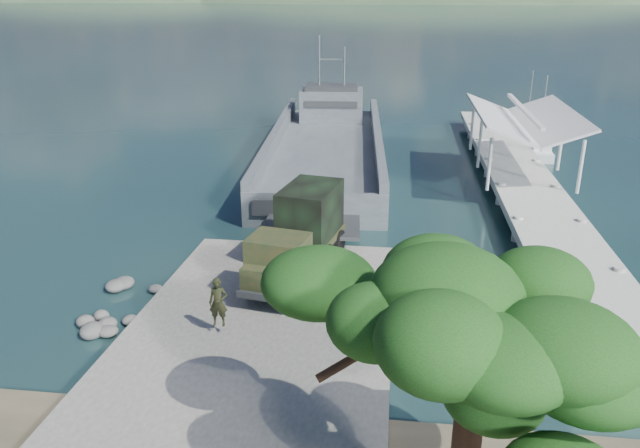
{
  "coord_description": "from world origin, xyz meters",
  "views": [
    {
      "loc": [
        4.84,
        -21.6,
        12.65
      ],
      "look_at": [
        1.42,
        6.0,
        2.01
      ],
      "focal_mm": 35.0,
      "sensor_mm": 36.0,
      "label": 1
    }
  ],
  "objects": [
    {
      "name": "military_truck",
      "position": [
        0.79,
        3.98,
        2.28
      ],
      "size": [
        3.78,
        8.03,
        3.58
      ],
      "rotation": [
        0.0,
        0.0,
        -0.19
      ],
      "color": "black",
      "rests_on": "boat_ramp"
    },
    {
      "name": "boat_ramp",
      "position": [
        0.0,
        -1.0,
        0.25
      ],
      "size": [
        10.0,
        18.0,
        0.5
      ],
      "primitive_type": "cube",
      "color": "slate",
      "rests_on": "ground"
    },
    {
      "name": "shoreline_rocks",
      "position": [
        -6.2,
        0.5,
        0.0
      ],
      "size": [
        3.2,
        5.6,
        0.9
      ],
      "primitive_type": null,
      "color": "#51514E",
      "rests_on": "ground"
    },
    {
      "name": "landing_craft",
      "position": [
        -0.3,
        23.73,
        0.78
      ],
      "size": [
        9.87,
        32.28,
        9.47
      ],
      "rotation": [
        0.0,
        0.0,
        0.07
      ],
      "color": "#464E53",
      "rests_on": "ground"
    },
    {
      "name": "pier",
      "position": [
        13.0,
        18.77,
        1.6
      ],
      "size": [
        6.4,
        44.0,
        6.1
      ],
      "color": "#B8B7AD",
      "rests_on": "ground"
    },
    {
      "name": "ground",
      "position": [
        0.0,
        0.0,
        0.0
      ],
      "size": [
        1400.0,
        1400.0,
        0.0
      ],
      "primitive_type": "plane",
      "color": "#173638",
      "rests_on": "ground"
    },
    {
      "name": "sailboat_near",
      "position": [
        16.15,
        28.51,
        0.35
      ],
      "size": [
        1.72,
        5.36,
        6.47
      ],
      "rotation": [
        0.0,
        0.0,
        -0.03
      ],
      "color": "silver",
      "rests_on": "ground"
    },
    {
      "name": "overhang_tree",
      "position": [
        6.07,
        -10.34,
        5.68
      ],
      "size": [
        7.8,
        7.19,
        7.09
      ],
      "color": "black",
      "rests_on": "ground"
    },
    {
      "name": "sailboat_far",
      "position": [
        16.03,
        33.22,
        0.33
      ],
      "size": [
        2.63,
        5.33,
        6.24
      ],
      "rotation": [
        0.0,
        0.0,
        0.23
      ],
      "color": "silver",
      "rests_on": "ground"
    },
    {
      "name": "soldier",
      "position": [
        -1.35,
        -1.96,
        1.44
      ],
      "size": [
        0.72,
        0.51,
        1.88
      ],
      "primitive_type": "imported",
      "rotation": [
        0.0,
        0.0,
        0.08
      ],
      "color": "#1D301A",
      "rests_on": "boat_ramp"
    },
    {
      "name": "distant_headlands",
      "position": [
        50.0,
        560.0,
        0.0
      ],
      "size": [
        1000.0,
        240.0,
        48.0
      ],
      "primitive_type": null,
      "color": "#334E31",
      "rests_on": "ground"
    }
  ]
}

